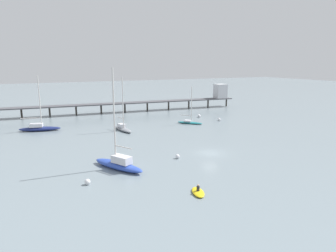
{
  "coord_description": "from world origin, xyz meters",
  "views": [
    {
      "loc": [
        -27.16,
        -40.45,
        14.88
      ],
      "look_at": [
        0.0,
        16.37,
        1.5
      ],
      "focal_mm": 32.15,
      "sensor_mm": 36.0,
      "label": 1
    }
  ],
  "objects_px": {
    "sailboat_navy": "(39,128)",
    "mooring_buoy_inner": "(177,156)",
    "mooring_buoy_far": "(199,116)",
    "sailboat_gray": "(123,127)",
    "pier": "(165,98)",
    "mooring_buoy_near": "(219,119)",
    "dinghy_yellow": "(198,192)",
    "mooring_buoy_mid": "(87,182)",
    "sailboat_blue": "(119,163)",
    "sailboat_teal": "(190,121)"
  },
  "relations": [
    {
      "from": "dinghy_yellow",
      "to": "mooring_buoy_mid",
      "type": "relative_size",
      "value": 4.36
    },
    {
      "from": "mooring_buoy_far",
      "to": "mooring_buoy_near",
      "type": "height_order",
      "value": "mooring_buoy_far"
    },
    {
      "from": "sailboat_navy",
      "to": "mooring_buoy_inner",
      "type": "bearing_deg",
      "value": -58.67
    },
    {
      "from": "pier",
      "to": "sailboat_blue",
      "type": "height_order",
      "value": "sailboat_blue"
    },
    {
      "from": "sailboat_navy",
      "to": "mooring_buoy_near",
      "type": "xyz_separation_m",
      "value": [
        42.66,
        -7.54,
        -0.37
      ]
    },
    {
      "from": "sailboat_teal",
      "to": "sailboat_gray",
      "type": "bearing_deg",
      "value": -179.14
    },
    {
      "from": "sailboat_blue",
      "to": "mooring_buoy_mid",
      "type": "xyz_separation_m",
      "value": [
        -5.14,
        -3.82,
        -0.54
      ]
    },
    {
      "from": "mooring_buoy_far",
      "to": "sailboat_navy",
      "type": "bearing_deg",
      "value": 178.69
    },
    {
      "from": "mooring_buoy_mid",
      "to": "dinghy_yellow",
      "type": "bearing_deg",
      "value": -36.36
    },
    {
      "from": "sailboat_teal",
      "to": "mooring_buoy_mid",
      "type": "xyz_separation_m",
      "value": [
        -30.24,
        -27.61,
        -0.19
      ]
    },
    {
      "from": "sailboat_blue",
      "to": "sailboat_gray",
      "type": "relative_size",
      "value": 1.2
    },
    {
      "from": "sailboat_gray",
      "to": "pier",
      "type": "bearing_deg",
      "value": 47.21
    },
    {
      "from": "mooring_buoy_near",
      "to": "mooring_buoy_mid",
      "type": "xyz_separation_m",
      "value": [
        -38.89,
        -27.4,
        -0.02
      ]
    },
    {
      "from": "sailboat_blue",
      "to": "pier",
      "type": "bearing_deg",
      "value": 57.97
    },
    {
      "from": "sailboat_navy",
      "to": "sailboat_gray",
      "type": "distance_m",
      "value": 18.39
    },
    {
      "from": "dinghy_yellow",
      "to": "mooring_buoy_near",
      "type": "bearing_deg",
      "value": 51.9
    },
    {
      "from": "mooring_buoy_far",
      "to": "mooring_buoy_mid",
      "type": "bearing_deg",
      "value": -137.25
    },
    {
      "from": "pier",
      "to": "sailboat_gray",
      "type": "height_order",
      "value": "sailboat_gray"
    },
    {
      "from": "sailboat_teal",
      "to": "dinghy_yellow",
      "type": "height_order",
      "value": "sailboat_teal"
    },
    {
      "from": "sailboat_navy",
      "to": "mooring_buoy_far",
      "type": "distance_m",
      "value": 40.57
    },
    {
      "from": "sailboat_gray",
      "to": "mooring_buoy_near",
      "type": "distance_m",
      "value": 25.91
    },
    {
      "from": "pier",
      "to": "dinghy_yellow",
      "type": "relative_size",
      "value": 22.98
    },
    {
      "from": "sailboat_blue",
      "to": "mooring_buoy_inner",
      "type": "xyz_separation_m",
      "value": [
        9.69,
        0.57,
        -0.56
      ]
    },
    {
      "from": "mooring_buoy_inner",
      "to": "mooring_buoy_far",
      "type": "distance_m",
      "value": 36.87
    },
    {
      "from": "sailboat_gray",
      "to": "sailboat_navy",
      "type": "bearing_deg",
      "value": 155.64
    },
    {
      "from": "dinghy_yellow",
      "to": "mooring_buoy_far",
      "type": "relative_size",
      "value": 3.8
    },
    {
      "from": "mooring_buoy_mid",
      "to": "sailboat_blue",
      "type": "bearing_deg",
      "value": 36.64
    },
    {
      "from": "dinghy_yellow",
      "to": "sailboat_navy",
      "type": "bearing_deg",
      "value": 108.98
    },
    {
      "from": "mooring_buoy_inner",
      "to": "mooring_buoy_mid",
      "type": "distance_m",
      "value": 15.46
    },
    {
      "from": "sailboat_gray",
      "to": "mooring_buoy_near",
      "type": "bearing_deg",
      "value": 0.11
    },
    {
      "from": "mooring_buoy_mid",
      "to": "mooring_buoy_far",
      "type": "bearing_deg",
      "value": 42.75
    },
    {
      "from": "sailboat_teal",
      "to": "mooring_buoy_inner",
      "type": "relative_size",
      "value": 13.28
    },
    {
      "from": "pier",
      "to": "sailboat_navy",
      "type": "distance_m",
      "value": 41.07
    },
    {
      "from": "sailboat_blue",
      "to": "sailboat_gray",
      "type": "distance_m",
      "value": 24.8
    },
    {
      "from": "pier",
      "to": "mooring_buoy_mid",
      "type": "height_order",
      "value": "pier"
    },
    {
      "from": "sailboat_teal",
      "to": "mooring_buoy_mid",
      "type": "relative_size",
      "value": 12.54
    },
    {
      "from": "pier",
      "to": "sailboat_blue",
      "type": "relative_size",
      "value": 5.15
    },
    {
      "from": "sailboat_navy",
      "to": "sailboat_gray",
      "type": "xyz_separation_m",
      "value": [
        16.75,
        -7.58,
        -0.02
      ]
    },
    {
      "from": "sailboat_navy",
      "to": "mooring_buoy_inner",
      "type": "relative_size",
      "value": 17.51
    },
    {
      "from": "sailboat_gray",
      "to": "mooring_buoy_mid",
      "type": "distance_m",
      "value": 30.28
    },
    {
      "from": "pier",
      "to": "mooring_buoy_inner",
      "type": "relative_size",
      "value": 106.18
    },
    {
      "from": "sailboat_navy",
      "to": "mooring_buoy_inner",
      "type": "distance_m",
      "value": 35.76
    },
    {
      "from": "sailboat_navy",
      "to": "mooring_buoy_far",
      "type": "xyz_separation_m",
      "value": [
        40.55,
        -0.93,
        -0.33
      ]
    },
    {
      "from": "sailboat_gray",
      "to": "dinghy_yellow",
      "type": "distance_m",
      "value": 35.53
    },
    {
      "from": "pier",
      "to": "dinghy_yellow",
      "type": "height_order",
      "value": "pier"
    },
    {
      "from": "pier",
      "to": "mooring_buoy_inner",
      "type": "bearing_deg",
      "value": -112.89
    },
    {
      "from": "sailboat_navy",
      "to": "mooring_buoy_near",
      "type": "distance_m",
      "value": 43.32
    },
    {
      "from": "dinghy_yellow",
      "to": "mooring_buoy_near",
      "type": "xyz_separation_m",
      "value": [
        27.85,
        35.53,
        0.18
      ]
    },
    {
      "from": "mooring_buoy_inner",
      "to": "mooring_buoy_near",
      "type": "bearing_deg",
      "value": 43.72
    },
    {
      "from": "dinghy_yellow",
      "to": "mooring_buoy_near",
      "type": "relative_size",
      "value": 4.15
    }
  ]
}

